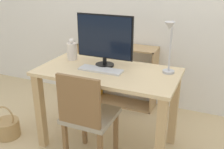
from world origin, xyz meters
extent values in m
plane|color=#CCB284|center=(0.00, 0.00, 0.00)|extent=(10.00, 10.00, 0.00)
cube|color=#D8BC8C|center=(0.00, 0.00, 0.75)|extent=(1.23, 0.64, 0.03)
cube|color=tan|center=(-0.56, -0.27, 0.37)|extent=(0.07, 0.07, 0.73)
cube|color=tan|center=(0.56, -0.27, 0.37)|extent=(0.07, 0.07, 0.73)
cube|color=tan|center=(-0.56, 0.27, 0.37)|extent=(0.07, 0.07, 0.73)
cube|color=tan|center=(0.56, 0.27, 0.37)|extent=(0.07, 0.07, 0.73)
cylinder|color=black|center=(-0.07, 0.10, 0.77)|extent=(0.17, 0.17, 0.02)
cylinder|color=black|center=(-0.07, 0.10, 0.81)|extent=(0.04, 0.04, 0.07)
cube|color=black|center=(-0.07, 0.10, 1.03)|extent=(0.53, 0.02, 0.39)
cube|color=black|center=(-0.07, 0.10, 1.03)|extent=(0.50, 0.03, 0.36)
cube|color=silver|center=(-0.05, -0.03, 0.77)|extent=(0.39, 0.13, 0.02)
cylinder|color=silver|center=(-0.44, 0.14, 0.84)|extent=(0.09, 0.09, 0.16)
sphere|color=silver|center=(-0.44, 0.14, 0.94)|extent=(0.05, 0.05, 0.05)
cylinder|color=#B7B7BC|center=(0.50, 0.15, 0.77)|extent=(0.10, 0.10, 0.02)
cylinder|color=#B7B7BC|center=(0.50, 0.15, 0.99)|extent=(0.02, 0.02, 0.42)
cylinder|color=#B7B7BC|center=(0.50, 0.10, 1.20)|extent=(0.01, 0.10, 0.01)
cone|color=#B7B7BC|center=(0.50, 0.05, 1.18)|extent=(0.08, 0.08, 0.06)
cube|color=#9E937F|center=(-0.04, -0.25, 0.44)|extent=(0.40, 0.40, 0.04)
cube|color=brown|center=(-0.04, -0.43, 0.66)|extent=(0.36, 0.03, 0.40)
cube|color=brown|center=(-0.21, -0.41, 0.21)|extent=(0.04, 0.04, 0.42)
cube|color=brown|center=(-0.21, -0.09, 0.21)|extent=(0.04, 0.04, 0.42)
cube|color=brown|center=(0.12, -0.09, 0.21)|extent=(0.04, 0.04, 0.42)
cube|color=tan|center=(-0.71, 0.84, 0.38)|extent=(0.02, 0.28, 0.75)
cube|color=tan|center=(0.22, 0.84, 0.38)|extent=(0.02, 0.28, 0.75)
cube|color=tan|center=(-0.24, 0.84, 0.01)|extent=(0.95, 0.28, 0.02)
cube|color=tan|center=(-0.24, 0.84, 0.74)|extent=(0.95, 0.28, 0.02)
cube|color=tan|center=(-0.24, 0.84, 0.38)|extent=(0.91, 0.28, 0.02)
cube|color=red|center=(-0.67, 0.84, 0.17)|extent=(0.04, 0.24, 0.31)
cube|color=#2D7F38|center=(-0.61, 0.84, 0.12)|extent=(0.06, 0.24, 0.21)
cube|color=orange|center=(-0.54, 0.84, 0.18)|extent=(0.07, 0.24, 0.32)
cube|color=red|center=(-0.66, 0.84, 0.49)|extent=(0.05, 0.24, 0.22)
cube|color=red|center=(-0.60, 0.84, 0.51)|extent=(0.06, 0.24, 0.24)
cube|color=#2D7F38|center=(-0.54, 0.84, 0.50)|extent=(0.04, 0.24, 0.22)
cylinder|color=tan|center=(-0.98, -0.29, 0.09)|extent=(0.24, 0.24, 0.17)
torus|color=tan|center=(-0.98, -0.29, 0.23)|extent=(0.21, 0.02, 0.21)
camera|label=1|loc=(0.88, -1.94, 1.57)|focal=42.00mm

